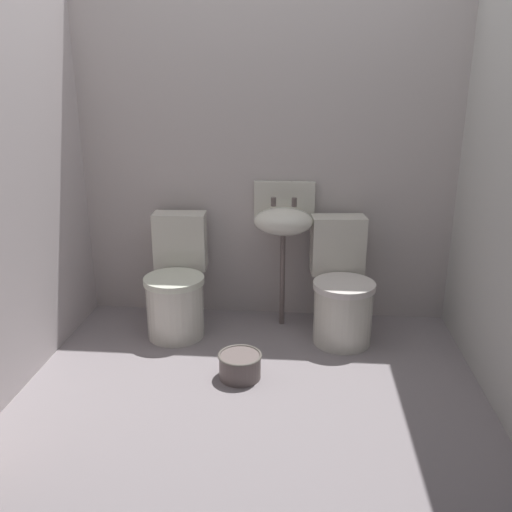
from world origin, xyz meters
name	(u,v)px	position (x,y,z in m)	size (l,w,h in m)	color
ground_plane	(252,394)	(0.00, 0.00, -0.04)	(2.98, 2.51, 0.08)	gray
wall_back	(266,157)	(0.00, 1.11, 1.14)	(2.98, 0.10, 2.29)	#BAB0AE
wall_left	(5,180)	(-1.34, 0.10, 1.14)	(0.10, 2.31, 2.29)	#BCB1B2
toilet_left	(177,286)	(-0.58, 0.71, 0.32)	(0.42, 0.61, 0.78)	silver
toilet_right	(341,292)	(0.53, 0.71, 0.32)	(0.44, 0.63, 0.78)	silver
sink	(283,220)	(0.13, 0.89, 0.75)	(0.42, 0.35, 0.99)	#645855
bucket	(240,365)	(-0.08, 0.11, 0.08)	(0.26, 0.26, 0.15)	#645855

